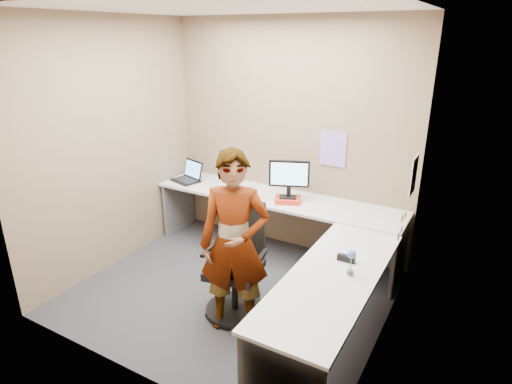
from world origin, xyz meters
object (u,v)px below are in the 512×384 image
Objects in this scene: monitor at (289,176)px; person at (235,244)px; office_chair at (237,270)px; desk at (287,236)px.

monitor is 1.34m from person.
person reaches higher than monitor.
monitor is 0.40× the size of office_chair.
person is (0.12, -1.31, -0.21)m from monitor.
desk is 1.81× the size of person.
person is at bearing -71.89° from office_chair.
person is at bearing -106.97° from monitor.
desk is at bearing 58.89° from office_chair.
person is (-0.11, -0.79, 0.23)m from desk.
office_chair is (0.01, -1.11, -0.60)m from monitor.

